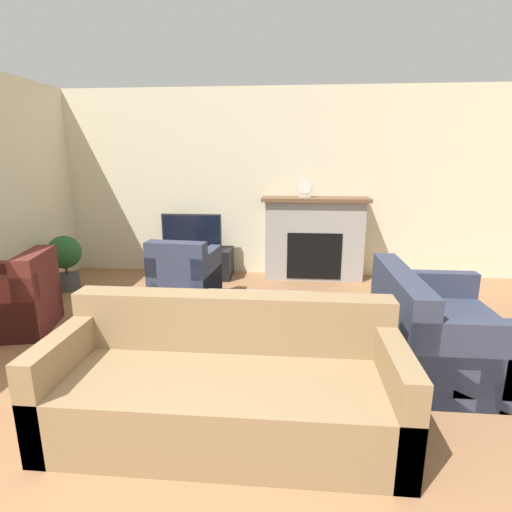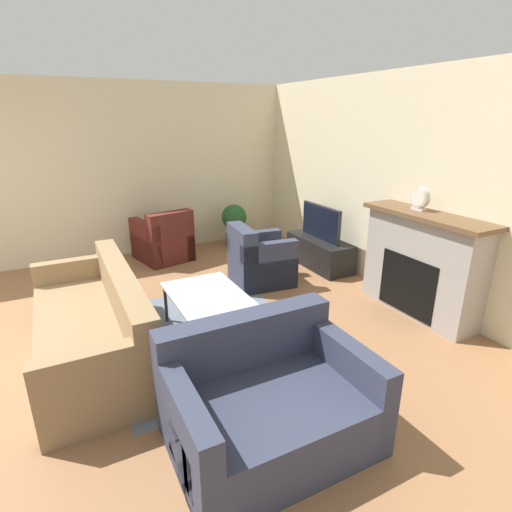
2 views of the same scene
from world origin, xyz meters
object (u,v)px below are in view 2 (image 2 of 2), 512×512
at_px(coffee_table, 207,298).
at_px(potted_plant, 234,221).
at_px(armchair_accent, 259,262).
at_px(tv, 321,222).
at_px(couch_sectional, 94,329).
at_px(armchair_by_window, 163,241).
at_px(mantel_clock, 420,198).
at_px(couch_loveseat, 267,404).

bearing_deg(coffee_table, potted_plant, 150.73).
distance_m(armchair_accent, potted_plant, 1.78).
distance_m(coffee_table, potted_plant, 3.08).
bearing_deg(coffee_table, tv, 117.19).
xyz_separation_m(couch_sectional, armchair_by_window, (-2.41, 1.29, 0.01)).
xyz_separation_m(armchair_accent, mantel_clock, (1.43, 1.25, 1.01)).
xyz_separation_m(couch_loveseat, mantel_clock, (-1.07, 2.49, 1.03)).
height_order(couch_loveseat, mantel_clock, mantel_clock).
bearing_deg(couch_loveseat, coffee_table, 84.64).
distance_m(couch_loveseat, armchair_accent, 2.80).
height_order(coffee_table, potted_plant, potted_plant).
relative_size(couch_sectional, mantel_clock, 8.63).
distance_m(tv, couch_loveseat, 3.61).
height_order(couch_sectional, coffee_table, couch_sectional).
distance_m(armchair_accent, coffee_table, 1.46).
bearing_deg(tv, armchair_by_window, -123.95).
relative_size(tv, couch_loveseat, 0.65).
relative_size(tv, couch_sectional, 0.40).
distance_m(couch_sectional, mantel_clock, 3.64).
xyz_separation_m(couch_sectional, coffee_table, (0.11, 1.09, 0.13)).
distance_m(couch_loveseat, mantel_clock, 2.90).
xyz_separation_m(coffee_table, mantel_clock, (0.47, 2.35, 0.90)).
bearing_deg(couch_loveseat, mantel_clock, 23.26).
bearing_deg(armchair_accent, couch_sectional, 116.98).
bearing_deg(couch_loveseat, tv, 48.58).
relative_size(couch_sectional, armchair_accent, 2.65).
height_order(potted_plant, mantel_clock, mantel_clock).
xyz_separation_m(tv, mantel_clock, (1.62, 0.12, 0.63)).
relative_size(tv, armchair_accent, 1.05).
distance_m(tv, mantel_clock, 1.74).
height_order(couch_sectional, mantel_clock, mantel_clock).
bearing_deg(couch_sectional, mantel_clock, 80.41).
xyz_separation_m(tv, couch_loveseat, (2.69, -2.37, -0.40)).
distance_m(armchair_by_window, potted_plant, 1.33).
bearing_deg(tv, coffee_table, -62.81).
relative_size(potted_plant, mantel_clock, 2.87).
xyz_separation_m(couch_loveseat, armchair_by_window, (-4.06, 0.34, 0.01)).
bearing_deg(armchair_accent, tv, -74.88).
distance_m(coffee_table, mantel_clock, 2.56).
distance_m(armchair_accent, mantel_clock, 2.15).
distance_m(couch_loveseat, armchair_by_window, 4.07).
distance_m(armchair_by_window, mantel_clock, 3.82).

